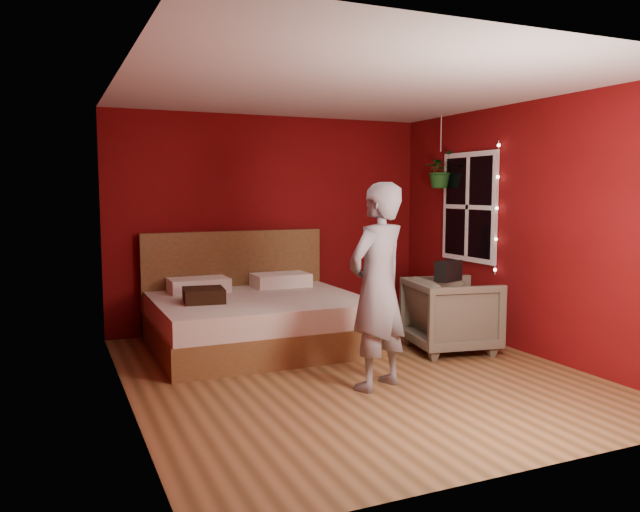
% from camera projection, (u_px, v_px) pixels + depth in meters
% --- Properties ---
extents(floor, '(4.50, 4.50, 0.00)m').
position_uv_depth(floor, '(352.00, 373.00, 5.80)').
color(floor, olive).
rests_on(floor, ground).
extents(room_walls, '(4.04, 4.54, 2.62)m').
position_uv_depth(room_walls, '(353.00, 192.00, 5.63)').
color(room_walls, maroon).
rests_on(room_walls, ground).
extents(window, '(0.05, 0.97, 1.27)m').
position_uv_depth(window, '(469.00, 207.00, 7.25)').
color(window, white).
rests_on(window, room_walls).
extents(fairy_lights, '(0.04, 0.04, 1.45)m').
position_uv_depth(fairy_lights, '(497.00, 208.00, 6.76)').
color(fairy_lights, silver).
rests_on(fairy_lights, room_walls).
extents(bed, '(2.20, 1.87, 1.21)m').
position_uv_depth(bed, '(255.00, 317.00, 6.81)').
color(bed, brown).
rests_on(bed, ground).
extents(person, '(0.76, 0.64, 1.76)m').
position_uv_depth(person, '(377.00, 287.00, 5.28)').
color(person, slate).
rests_on(person, ground).
extents(armchair, '(0.98, 0.96, 0.78)m').
position_uv_depth(armchair, '(451.00, 315.00, 6.56)').
color(armchair, '#5B5A48').
rests_on(armchair, ground).
extents(handbag, '(0.32, 0.24, 0.21)m').
position_uv_depth(handbag, '(448.00, 271.00, 6.32)').
color(handbag, black).
rests_on(handbag, armchair).
extents(throw_pillow, '(0.45, 0.45, 0.14)m').
position_uv_depth(throw_pillow, '(204.00, 295.00, 6.40)').
color(throw_pillow, black).
rests_on(throw_pillow, bed).
extents(hanging_plant, '(0.45, 0.41, 0.88)m').
position_uv_depth(hanging_plant, '(440.00, 170.00, 7.60)').
color(hanging_plant, silver).
rests_on(hanging_plant, room_walls).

